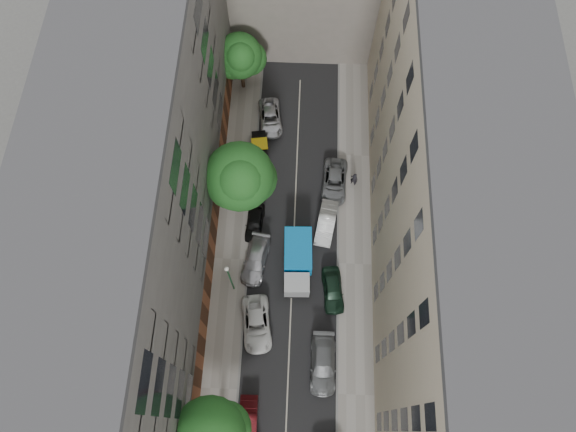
# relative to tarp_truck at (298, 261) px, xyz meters

# --- Properties ---
(ground) EXTENTS (120.00, 120.00, 0.00)m
(ground) POSITION_rel_tarp_truck_xyz_m (-0.42, 0.41, -1.46)
(ground) COLOR #4C4C49
(ground) RESTS_ON ground
(road_surface) EXTENTS (8.00, 44.00, 0.02)m
(road_surface) POSITION_rel_tarp_truck_xyz_m (-0.42, 0.41, -1.45)
(road_surface) COLOR black
(road_surface) RESTS_ON ground
(sidewalk_left) EXTENTS (3.00, 44.00, 0.15)m
(sidewalk_left) POSITION_rel_tarp_truck_xyz_m (-5.92, 0.41, -1.39)
(sidewalk_left) COLOR gray
(sidewalk_left) RESTS_ON ground
(sidewalk_right) EXTENTS (3.00, 44.00, 0.15)m
(sidewalk_right) POSITION_rel_tarp_truck_xyz_m (5.08, 0.41, -1.39)
(sidewalk_right) COLOR gray
(sidewalk_right) RESTS_ON ground
(building_left) EXTENTS (8.00, 44.00, 20.00)m
(building_left) POSITION_rel_tarp_truck_xyz_m (-11.42, 0.41, 8.54)
(building_left) COLOR #4B4846
(building_left) RESTS_ON ground
(building_right) EXTENTS (8.00, 44.00, 20.00)m
(building_right) POSITION_rel_tarp_truck_xyz_m (10.58, 0.41, 8.54)
(building_right) COLOR tan
(building_right) RESTS_ON ground
(tarp_truck) EXTENTS (2.46, 5.80, 2.65)m
(tarp_truck) POSITION_rel_tarp_truck_xyz_m (0.00, 0.00, 0.00)
(tarp_truck) COLOR black
(tarp_truck) RESTS_ON ground
(car_left_1) EXTENTS (1.50, 4.04, 1.32)m
(car_left_1) POSITION_rel_tarp_truck_xyz_m (-3.38, -12.99, -0.80)
(car_left_1) COLOR #4F0F13
(car_left_1) RESTS_ON ground
(car_left_2) EXTENTS (2.99, 5.24, 1.38)m
(car_left_2) POSITION_rel_tarp_truck_xyz_m (-3.23, -5.39, -0.77)
(car_left_2) COLOR silver
(car_left_2) RESTS_ON ground
(car_left_3) EXTENTS (2.70, 5.01, 1.38)m
(car_left_3) POSITION_rel_tarp_truck_xyz_m (-3.68, 0.21, -0.77)
(car_left_3) COLOR #B0AFB4
(car_left_3) RESTS_ON ground
(car_left_4) EXTENTS (1.77, 3.92, 1.31)m
(car_left_4) POSITION_rel_tarp_truck_xyz_m (-4.02, 3.81, -0.81)
(car_left_4) COLOR black
(car_left_4) RESTS_ON ground
(car_left_5) EXTENTS (1.93, 4.07, 1.29)m
(car_left_5) POSITION_rel_tarp_truck_xyz_m (-4.02, 11.41, -0.82)
(car_left_5) COLOR black
(car_left_5) RESTS_ON ground
(car_left_6) EXTENTS (2.78, 4.86, 1.28)m
(car_left_6) POSITION_rel_tarp_truck_xyz_m (-3.22, 15.01, -0.82)
(car_left_6) COLOR silver
(car_left_6) RESTS_ON ground
(car_right_1) EXTENTS (2.09, 5.09, 1.48)m
(car_right_1) POSITION_rel_tarp_truck_xyz_m (2.38, -8.39, -0.72)
(car_right_1) COLOR slate
(car_right_1) RESTS_ON ground
(car_right_2) EXTENTS (2.16, 4.36, 1.43)m
(car_right_2) POSITION_rel_tarp_truck_xyz_m (3.12, -2.19, -0.75)
(car_right_2) COLOR black
(car_right_2) RESTS_ON ground
(car_right_3) EXTENTS (2.22, 4.57, 1.44)m
(car_right_3) POSITION_rel_tarp_truck_xyz_m (2.47, 4.01, -0.74)
(car_right_3) COLOR silver
(car_right_3) RESTS_ON ground
(car_right_4) EXTENTS (2.53, 4.99, 1.35)m
(car_right_4) POSITION_rel_tarp_truck_xyz_m (3.18, 8.21, -0.78)
(car_right_4) COLOR slate
(car_right_4) RESTS_ON ground
(tree_mid) EXTENTS (5.95, 5.77, 9.40)m
(tree_mid) POSITION_rel_tarp_truck_xyz_m (-4.92, 5.30, 4.89)
(tree_mid) COLOR #382619
(tree_mid) RESTS_ON sidewalk_left
(tree_far) EXTENTS (4.77, 4.41, 6.93)m
(tree_far) POSITION_rel_tarp_truck_xyz_m (-6.14, 18.97, 3.22)
(tree_far) COLOR #382619
(tree_far) RESTS_ON sidewalk_left
(lamp_post) EXTENTS (0.36, 0.36, 6.00)m
(lamp_post) POSITION_rel_tarp_truck_xyz_m (-5.44, -2.27, 2.42)
(lamp_post) COLOR #195A2F
(lamp_post) RESTS_ON sidewalk_left
(pedestrian) EXTENTS (0.82, 0.70, 1.91)m
(pedestrian) POSITION_rel_tarp_truck_xyz_m (4.98, 8.34, -0.35)
(pedestrian) COLOR black
(pedestrian) RESTS_ON sidewalk_right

